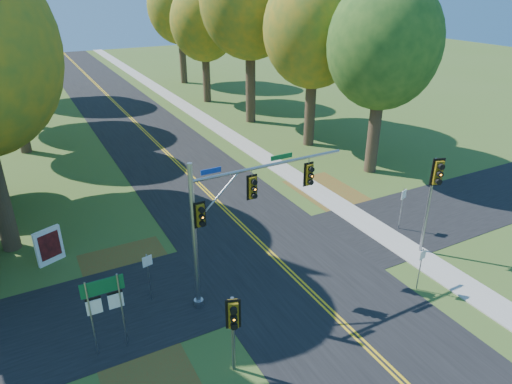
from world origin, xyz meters
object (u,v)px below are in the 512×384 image
info_kiosk (49,246)px  east_signal_pole (435,183)px  traffic_mast (234,209)px  route_sign_cluster (105,300)px

info_kiosk → east_signal_pole: bearing=-48.8°
traffic_mast → info_kiosk: bearing=135.9°
east_signal_pole → info_kiosk: east_signal_pole is taller
traffic_mast → east_signal_pole: 9.57m
info_kiosk → route_sign_cluster: bearing=-102.6°
route_sign_cluster → east_signal_pole: bearing=-2.0°
traffic_mast → route_sign_cluster: size_ratio=2.22×
east_signal_pole → info_kiosk: size_ratio=2.82×
info_kiosk → traffic_mast: bearing=-66.1°
traffic_mast → info_kiosk: 9.75m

